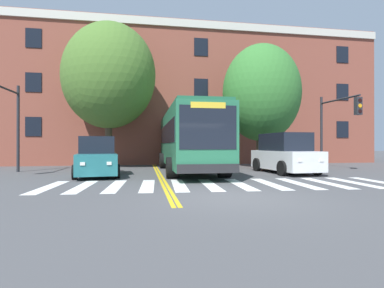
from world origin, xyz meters
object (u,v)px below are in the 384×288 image
Objects in this scene: city_bus at (188,139)px; car_white_far_lane at (285,154)px; car_silver_behind_bus at (176,153)px; traffic_light_far_corner at (4,110)px; traffic_light_near_corner at (337,118)px; street_tree_curbside_large at (261,93)px; street_tree_curbside_small at (109,76)px; car_teal_near_lane at (97,158)px.

car_white_far_lane is (5.08, -1.78, -0.87)m from city_bus.
car_silver_behind_bus is 14.90m from traffic_light_far_corner.
traffic_light_far_corner reaches higher than traffic_light_near_corner.
city_bus is 2.29× the size of traffic_light_far_corner.
car_white_far_lane is at bearing -92.68° from street_tree_curbside_large.
car_silver_behind_bus is (0.38, 10.35, -1.09)m from city_bus.
street_tree_curbside_large is (5.25, 1.93, 3.11)m from city_bus.
car_silver_behind_bus is at bearing 87.91° from city_bus.
traffic_light_near_corner is 18.92m from traffic_light_far_corner.
car_silver_behind_bus is 1.02× the size of traffic_light_near_corner.
street_tree_curbside_small is (4.74, 4.03, 2.84)m from traffic_light_far_corner.
city_bus is 1.16× the size of street_tree_curbside_small.
car_teal_near_lane is at bearing -159.96° from street_tree_curbside_large.
car_silver_behind_bus is 10.08m from street_tree_curbside_small.
car_white_far_lane is 0.98× the size of car_silver_behind_bus.
city_bus is 6.40m from street_tree_curbside_large.
street_tree_curbside_small is (-5.24, -6.74, 5.34)m from car_silver_behind_bus.
car_white_far_lane is 0.49× the size of street_tree_curbside_small.
street_tree_curbside_large is at bearing -59.94° from car_silver_behind_bus.
street_tree_curbside_large is (4.87, -8.42, 4.20)m from car_silver_behind_bus.
street_tree_curbside_small is at bearing 151.54° from car_white_far_lane.
street_tree_curbside_large reaches higher than car_silver_behind_bus.
car_white_far_lane is 12.42m from street_tree_curbside_small.
street_tree_curbside_large is at bearing 87.32° from car_white_far_lane.
car_teal_near_lane is at bearing -113.27° from car_silver_behind_bus.
street_tree_curbside_small is at bearing -127.87° from car_silver_behind_bus.
traffic_light_far_corner reaches higher than car_teal_near_lane.
street_tree_curbside_large is 0.85× the size of street_tree_curbside_small.
street_tree_curbside_small reaches higher than car_white_far_lane.
car_silver_behind_bus is 0.59× the size of street_tree_curbside_large.
car_silver_behind_bus is at bearing 120.06° from street_tree_curbside_large.
street_tree_curbside_large is (10.07, 3.68, 4.13)m from car_teal_near_lane.
traffic_light_near_corner is at bearing 0.57° from traffic_light_far_corner.
street_tree_curbside_small reaches higher than traffic_light_far_corner.
traffic_light_far_corner is (-18.92, -0.19, 0.11)m from traffic_light_near_corner.
traffic_light_near_corner is (14.13, 1.51, 2.33)m from car_teal_near_lane.
car_teal_near_lane is 7.52m from street_tree_curbside_small.
car_teal_near_lane is 0.94× the size of traffic_light_far_corner.
street_tree_curbside_large is (0.17, 3.71, 3.98)m from car_white_far_lane.
traffic_light_near_corner is 0.49× the size of street_tree_curbside_small.
street_tree_curbside_large is at bearing 20.20° from city_bus.
traffic_light_near_corner is 14.98m from street_tree_curbside_small.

